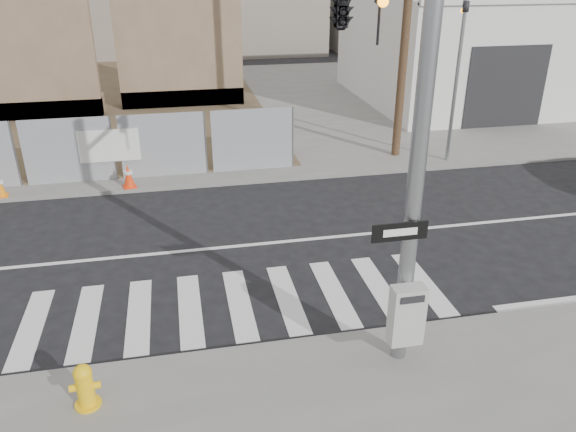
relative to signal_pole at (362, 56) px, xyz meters
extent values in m
plane|color=black|center=(-2.49, 2.05, -4.78)|extent=(100.00, 100.00, 0.00)
cube|color=slate|center=(-2.49, 16.05, -4.72)|extent=(50.00, 20.00, 0.12)
cylinder|color=gray|center=(0.01, -2.75, -1.16)|extent=(0.26, 0.26, 7.00)
cube|color=#B2B2AF|center=(-0.04, -3.03, -3.64)|extent=(0.55, 0.30, 1.05)
cube|color=black|center=(-0.24, -2.91, -2.16)|extent=(0.90, 0.03, 0.30)
cube|color=silver|center=(-0.24, -2.93, -2.16)|extent=(0.55, 0.01, 0.12)
imported|color=black|center=(0.01, -0.75, 0.79)|extent=(0.16, 0.20, 1.00)
imported|color=black|center=(0.01, 1.45, 0.79)|extent=(0.53, 2.48, 1.00)
cylinder|color=gray|center=(5.51, 6.65, -2.06)|extent=(0.12, 0.12, 5.20)
imported|color=black|center=(5.51, 6.65, 0.44)|extent=(0.16, 0.20, 1.00)
cube|color=brown|center=(-9.49, 15.05, -0.66)|extent=(6.00, 0.50, 8.00)
cube|color=brown|center=(-9.49, 15.45, -4.26)|extent=(6.00, 1.30, 0.80)
cube|color=brown|center=(-2.99, 16.05, -0.66)|extent=(5.50, 0.50, 8.00)
cube|color=brown|center=(-2.99, 16.45, -4.26)|extent=(5.50, 1.30, 0.80)
cube|color=silver|center=(11.51, 15.05, -2.26)|extent=(12.00, 10.00, 4.80)
cube|color=black|center=(9.51, 10.03, -3.06)|extent=(3.40, 0.06, 3.20)
cylinder|color=brown|center=(4.01, 7.55, 0.34)|extent=(0.28, 0.28, 10.00)
cylinder|color=yellow|center=(-5.16, -2.93, -4.64)|extent=(0.44, 0.44, 0.04)
cylinder|color=yellow|center=(-5.16, -2.93, -4.36)|extent=(0.29, 0.29, 0.60)
sphere|color=yellow|center=(-5.16, -2.93, -4.04)|extent=(0.28, 0.28, 0.28)
cylinder|color=yellow|center=(-5.32, -2.93, -4.30)|extent=(0.15, 0.12, 0.11)
cylinder|color=yellow|center=(-5.00, -2.93, -4.30)|extent=(0.15, 0.12, 0.11)
cube|color=orange|center=(-8.58, 6.27, -4.65)|extent=(0.40, 0.40, 0.03)
cube|color=#FF370D|center=(-4.98, 6.27, -4.64)|extent=(0.46, 0.46, 0.03)
cone|color=#FF370D|center=(-4.98, 6.27, -4.30)|extent=(0.41, 0.41, 0.73)
cylinder|color=silver|center=(-4.98, 6.27, -4.19)|extent=(0.28, 0.28, 0.08)
camera|label=1|loc=(-3.46, -10.07, 1.66)|focal=35.00mm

